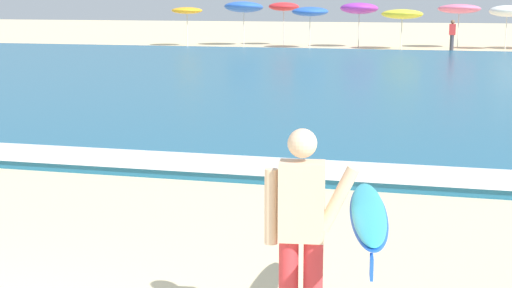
{
  "coord_description": "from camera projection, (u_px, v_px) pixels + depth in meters",
  "views": [
    {
      "loc": [
        3.42,
        -4.23,
        2.68
      ],
      "look_at": [
        1.37,
        3.69,
        1.1
      ],
      "focal_mm": 53.52,
      "sensor_mm": 36.0,
      "label": 1
    }
  ],
  "objects": [
    {
      "name": "beach_umbrella_5",
      "position": [
        402.0,
        14.0,
        39.46
      ],
      "size": [
        2.15,
        2.18,
        2.13
      ],
      "color": "beige",
      "rests_on": "ground"
    },
    {
      "name": "beach_umbrella_4",
      "position": [
        359.0,
        8.0,
        41.09
      ],
      "size": [
        2.05,
        2.09,
        2.47
      ],
      "color": "beige",
      "rests_on": "ground"
    },
    {
      "name": "beach_umbrella_0",
      "position": [
        187.0,
        11.0,
        42.09
      ],
      "size": [
        1.71,
        1.71,
        2.16
      ],
      "color": "beige",
      "rests_on": "ground"
    },
    {
      "name": "surf_foam",
      "position": [
        221.0,
        164.0,
        11.81
      ],
      "size": [
        120.0,
        1.29,
        0.01
      ],
      "primitive_type": "cube",
      "color": "white",
      "rests_on": "sea"
    },
    {
      "name": "surfer_with_board",
      "position": [
        330.0,
        222.0,
        5.7
      ],
      "size": [
        1.06,
        2.4,
        1.73
      ],
      "color": "red",
      "rests_on": "ground"
    },
    {
      "name": "sea",
      "position": [
        343.0,
        80.0,
        24.56
      ],
      "size": [
        120.0,
        28.0,
        0.14
      ],
      "primitive_type": "cube",
      "color": "#1E6084",
      "rests_on": "ground"
    },
    {
      "name": "beach_umbrella_2",
      "position": [
        284.0,
        7.0,
        42.85
      ],
      "size": [
        1.72,
        1.73,
        2.42
      ],
      "color": "beige",
      "rests_on": "ground"
    },
    {
      "name": "beach_umbrella_3",
      "position": [
        310.0,
        12.0,
        40.39
      ],
      "size": [
        1.94,
        1.94,
        2.19
      ],
      "color": "beige",
      "rests_on": "ground"
    },
    {
      "name": "beach_umbrella_6",
      "position": [
        459.0,
        9.0,
        40.55
      ],
      "size": [
        2.26,
        2.29,
        2.4
      ],
      "color": "beige",
      "rests_on": "ground"
    },
    {
      "name": "beach_umbrella_1",
      "position": [
        244.0,
        7.0,
        42.55
      ],
      "size": [
        2.18,
        2.23,
        2.54
      ],
      "color": "beige",
      "rests_on": "ground"
    },
    {
      "name": "beachgoer_near_row_left",
      "position": [
        452.0,
        35.0,
        37.88
      ],
      "size": [
        0.32,
        0.2,
        1.58
      ],
      "color": "#383842",
      "rests_on": "ground"
    },
    {
      "name": "beach_umbrella_7",
      "position": [
        507.0,
        11.0,
        39.15
      ],
      "size": [
        1.84,
        1.86,
        2.32
      ],
      "color": "beige",
      "rests_on": "ground"
    }
  ]
}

